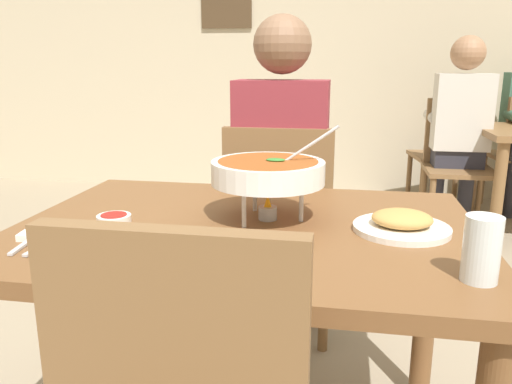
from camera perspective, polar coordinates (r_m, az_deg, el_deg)
cafe_rear_partition at (r=4.59m, az=7.33°, el=18.70°), size 10.00×0.10×3.00m
dining_table_main at (r=1.37m, az=-1.11°, el=-7.97°), size 1.19×0.87×0.72m
chair_diner_main at (r=2.07m, az=2.76°, el=-3.22°), size 0.44×0.44×0.90m
diner_main at (r=2.05m, az=2.96°, el=3.38°), size 0.40×0.45×1.31m
curry_bowl at (r=1.34m, az=1.36°, el=2.19°), size 0.33×0.30×0.26m
rice_plate at (r=1.06m, az=-1.41°, el=-7.23°), size 0.24×0.24×0.06m
appetizer_plate at (r=1.32m, az=16.05°, el=-3.43°), size 0.24×0.24×0.06m
sauce_dish at (r=1.39m, az=-15.66°, el=-2.86°), size 0.09×0.09×0.02m
napkin_folded at (r=1.33m, az=-22.33°, el=-4.34°), size 0.13×0.10×0.02m
fork_utensil at (r=1.30m, az=-24.22°, el=-5.09°), size 0.04×0.17×0.01m
spoon_utensil at (r=1.28m, az=-22.36°, el=-5.30°), size 0.02×0.17×0.01m
drink_glass at (r=1.06m, az=23.98°, el=-6.22°), size 0.07×0.07×0.13m
chair_bg_left at (r=3.74m, az=21.67°, el=3.65°), size 0.44×0.44×0.90m
chair_bg_right at (r=4.22m, az=21.45°, el=4.75°), size 0.50×0.50×0.90m
patron_bg_left at (r=3.71m, az=21.93°, el=7.24°), size 0.40×0.45×1.31m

